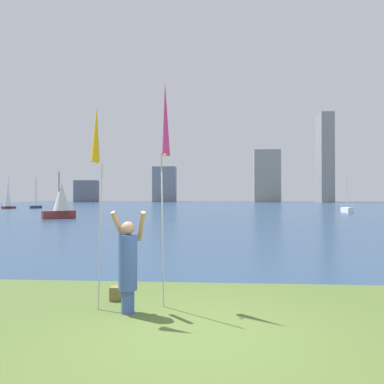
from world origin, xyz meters
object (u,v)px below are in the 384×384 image
(sailboat_3, at_px, (8,196))
(bag, at_px, (116,293))
(kite_flag_left, at_px, (96,140))
(kite_flag_right, at_px, (165,124))
(person, at_px, (128,263))
(sailboat_0, at_px, (61,200))
(sailboat_1, at_px, (36,207))
(sailboat_4, at_px, (347,210))

(sailboat_3, bearing_deg, bag, -57.04)
(kite_flag_left, height_order, kite_flag_right, kite_flag_right)
(person, relative_size, bag, 6.69)
(bag, bearing_deg, sailboat_0, 116.02)
(bag, height_order, sailboat_3, sailboat_3)
(sailboat_1, relative_size, sailboat_4, 1.04)
(sailboat_0, bearing_deg, sailboat_3, 129.50)
(sailboat_3, bearing_deg, kite_flag_right, -56.23)
(kite_flag_right, height_order, sailboat_0, kite_flag_right)
(kite_flag_left, xyz_separation_m, sailboat_0, (-11.60, 24.80, -1.40))
(kite_flag_right, xyz_separation_m, sailboat_1, (-27.24, 47.79, -3.19))
(person, xyz_separation_m, sailboat_3, (-30.28, 46.76, 1.08))
(person, distance_m, sailboat_4, 41.07)
(person, xyz_separation_m, sailboat_1, (-26.66, 48.40, -0.60))
(kite_flag_right, xyz_separation_m, sailboat_4, (16.65, 36.66, -3.11))
(kite_flag_left, height_order, sailboat_1, sailboat_1)
(kite_flag_right, relative_size, sailboat_4, 0.93)
(sailboat_3, bearing_deg, person, -57.08)
(sailboat_1, xyz_separation_m, sailboat_3, (-3.62, -1.64, 1.69))
(person, xyz_separation_m, kite_flag_right, (0.58, 0.61, 2.58))
(kite_flag_left, xyz_separation_m, kite_flag_right, (1.16, 0.60, 0.40))
(sailboat_1, height_order, sailboat_3, sailboat_3)
(bag, xyz_separation_m, sailboat_1, (-26.23, 47.67, 0.15))
(kite_flag_left, bearing_deg, sailboat_4, 64.45)
(sailboat_0, distance_m, sailboat_4, 31.98)
(sailboat_0, xyz_separation_m, sailboat_3, (-18.09, 21.95, 0.31))
(kite_flag_right, xyz_separation_m, sailboat_3, (-30.86, 46.15, -1.50))
(sailboat_1, distance_m, sailboat_3, 4.32)
(bag, bearing_deg, sailboat_3, 122.96)
(sailboat_0, height_order, sailboat_3, sailboat_3)
(sailboat_0, distance_m, sailboat_3, 28.45)
(person, distance_m, sailboat_0, 27.65)
(kite_flag_left, xyz_separation_m, sailboat_1, (-26.08, 48.40, -2.78))
(person, relative_size, sailboat_0, 0.43)
(bag, relative_size, sailboat_4, 0.06)
(kite_flag_left, distance_m, kite_flag_right, 1.37)
(kite_flag_left, bearing_deg, kite_flag_right, 27.45)
(bag, relative_size, sailboat_3, 0.05)
(sailboat_3, relative_size, sailboat_4, 1.07)
(person, relative_size, sailboat_1, 0.38)
(person, height_order, sailboat_3, sailboat_3)
(sailboat_3, height_order, sailboat_4, sailboat_3)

